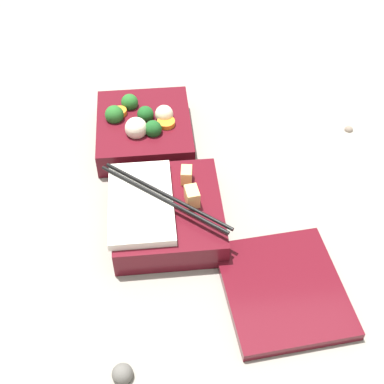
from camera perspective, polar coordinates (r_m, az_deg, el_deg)
name	(u,v)px	position (r m, az deg, el deg)	size (l,w,h in m)	color
ground_plane	(164,178)	(0.84, -2.98, 1.49)	(3.00, 3.00, 0.00)	gray
bento_tray_vegetable	(144,128)	(0.89, -5.17, 6.79)	(0.17, 0.15, 0.07)	#510F19
bento_tray_rice	(162,212)	(0.76, -3.19, -2.15)	(0.17, 0.17, 0.07)	#510F19
bento_lid	(283,289)	(0.71, 9.70, -10.16)	(0.17, 0.15, 0.01)	#510F19
pebble_0	(123,374)	(0.65, -7.42, -18.69)	(0.02, 0.02, 0.02)	#595651
pebble_2	(349,128)	(0.96, 16.40, 6.52)	(0.01, 0.01, 0.01)	#7A6B5B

